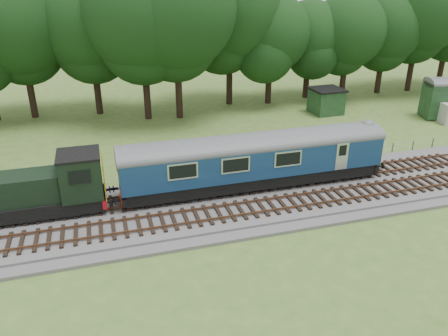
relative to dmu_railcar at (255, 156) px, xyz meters
name	(u,v)px	position (x,y,z in m)	size (l,w,h in m)	color
ground	(253,201)	(-0.56, -1.40, -2.61)	(120.00, 120.00, 0.00)	#436B27
ballast	(253,199)	(-0.56, -1.40, -2.43)	(70.00, 7.00, 0.35)	#4C4C4F
track_north	(246,186)	(-0.56, 0.00, -2.19)	(67.20, 2.40, 0.21)	black
track_south	(262,207)	(-0.56, -3.00, -2.19)	(67.20, 2.40, 0.21)	black
fence	(233,174)	(-0.56, 3.10, -2.61)	(64.00, 0.12, 1.00)	#6B6054
tree_line	(185,111)	(-0.56, 20.60, -2.61)	(70.00, 8.00, 18.00)	black
dmu_railcar	(255,156)	(0.00, 0.00, 0.00)	(18.05, 2.86, 3.88)	black
shunter_loco	(35,191)	(-13.93, 0.00, -0.63)	(8.91, 2.60, 3.38)	black
worker	(125,196)	(-8.80, -0.85, -1.31)	(0.69, 0.45, 1.90)	#EB3C0C
shed	(326,101)	(13.91, 15.47, -1.24)	(3.39, 3.39, 2.69)	#183519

